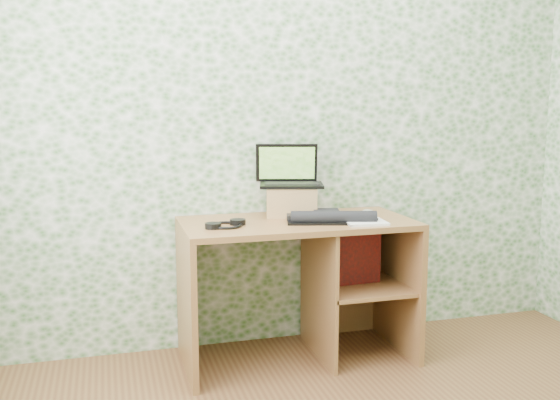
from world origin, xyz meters
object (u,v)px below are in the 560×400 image
object	(u,v)px
laptop	(289,176)
keyboard	(330,217)
riser	(291,201)
desk	(309,268)
notepad	(362,220)

from	to	relation	value
laptop	keyboard	size ratio (longest dim) A/B	0.80
riser	desk	bearing A→B (deg)	-60.07
desk	notepad	size ratio (longest dim) A/B	4.13
riser	laptop	bearing A→B (deg)	90.00
laptop	notepad	bearing A→B (deg)	-29.48
desk	notepad	bearing A→B (deg)	-31.45
riser	laptop	xyz separation A→B (m)	(0.00, 0.04, 0.13)
keyboard	notepad	distance (m)	0.17
keyboard	notepad	xyz separation A→B (m)	(0.16, -0.04, -0.02)
keyboard	riser	bearing A→B (deg)	137.41
laptop	riser	bearing A→B (deg)	-75.05
laptop	keyboard	world-z (taller)	laptop
desk	laptop	bearing A→B (deg)	113.66
riser	notepad	distance (m)	0.40
riser	notepad	size ratio (longest dim) A/B	0.92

